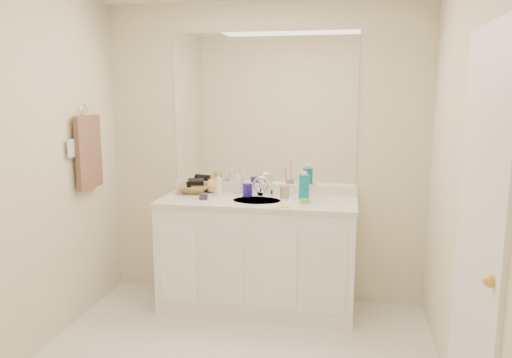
{
  "coord_description": "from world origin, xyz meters",
  "views": [
    {
      "loc": [
        0.7,
        -2.66,
        1.7
      ],
      "look_at": [
        0.0,
        0.97,
        1.05
      ],
      "focal_mm": 35.0,
      "sensor_mm": 36.0,
      "label": 1
    }
  ],
  "objects": [
    {
      "name": "soap_bottle_yellow",
      "position": [
        -0.41,
        1.23,
        0.96
      ],
      "size": [
        0.15,
        0.15,
        0.16
      ],
      "primitive_type": "imported",
      "rotation": [
        0.0,
        0.0,
        -0.24
      ],
      "color": "tan",
      "rests_on": "countertop"
    },
    {
      "name": "hair_dryer",
      "position": [
        -0.54,
        1.19,
        0.97
      ],
      "size": [
        0.14,
        0.1,
        0.06
      ],
      "primitive_type": "cylinder",
      "rotation": [
        0.0,
        1.57,
        0.29
      ],
      "color": "black",
      "rests_on": "wicker_basket"
    },
    {
      "name": "countertop",
      "position": [
        0.0,
        1.02,
        0.86
      ],
      "size": [
        1.52,
        0.57,
        0.03
      ],
      "primitive_type": "cube",
      "color": "silver",
      "rests_on": "vanity_cabinet"
    },
    {
      "name": "sink_basin",
      "position": [
        0.0,
        1.0,
        0.87
      ],
      "size": [
        0.37,
        0.37,
        0.02
      ],
      "primitive_type": "cylinder",
      "color": "beige",
      "rests_on": "countertop"
    },
    {
      "name": "soap_bottle_cream",
      "position": [
        -0.37,
        1.23,
        0.96
      ],
      "size": [
        0.09,
        0.09,
        0.17
      ],
      "primitive_type": "imported",
      "rotation": [
        0.0,
        0.0,
        0.27
      ],
      "color": "beige",
      "rests_on": "countertop"
    },
    {
      "name": "backsplash",
      "position": [
        0.0,
        1.29,
        0.92
      ],
      "size": [
        1.52,
        0.03,
        0.08
      ],
      "primitive_type": "cube",
      "color": "white",
      "rests_on": "countertop"
    },
    {
      "name": "towel_ring",
      "position": [
        -1.27,
        0.77,
        1.55
      ],
      "size": [
        0.01,
        0.11,
        0.11
      ],
      "primitive_type": "torus",
      "rotation": [
        0.0,
        1.57,
        0.0
      ],
      "color": "silver",
      "rests_on": "wall_left"
    },
    {
      "name": "wicker_basket",
      "position": [
        -0.56,
        1.19,
        0.91
      ],
      "size": [
        0.3,
        0.3,
        0.07
      ],
      "primitive_type": "imported",
      "rotation": [
        0.0,
        0.0,
        0.13
      ],
      "color": "olive",
      "rests_on": "countertop"
    },
    {
      "name": "tan_cup",
      "position": [
        0.2,
        1.12,
        0.93
      ],
      "size": [
        0.09,
        0.09,
        0.1
      ],
      "primitive_type": "cylinder",
      "rotation": [
        0.0,
        0.0,
        -0.37
      ],
      "color": "tan",
      "rests_on": "countertop"
    },
    {
      "name": "wall_left",
      "position": [
        -1.3,
        0.0,
        1.2
      ],
      "size": [
        0.02,
        2.6,
        2.4
      ],
      "primitive_type": "cube",
      "color": "beige",
      "rests_on": "floor"
    },
    {
      "name": "wall_right",
      "position": [
        1.3,
        0.0,
        1.2
      ],
      "size": [
        0.02,
        2.6,
        2.4
      ],
      "primitive_type": "cube",
      "color": "beige",
      "rests_on": "floor"
    },
    {
      "name": "mouthwash_bottle",
      "position": [
        0.35,
        1.12,
        0.98
      ],
      "size": [
        0.1,
        0.1,
        0.19
      ],
      "primitive_type": "cylinder",
      "rotation": [
        0.0,
        0.0,
        0.28
      ],
      "color": "#0C7B92",
      "rests_on": "countertop"
    },
    {
      "name": "soap_dish",
      "position": [
        0.38,
        0.95,
        0.89
      ],
      "size": [
        0.11,
        0.1,
        0.01
      ],
      "primitive_type": "cube",
      "rotation": [
        0.0,
        0.0,
        0.33
      ],
      "color": "silver",
      "rests_on": "countertop"
    },
    {
      "name": "dark_jar",
      "position": [
        -0.41,
        0.96,
        0.9
      ],
      "size": [
        0.08,
        0.08,
        0.05
      ],
      "primitive_type": "cylinder",
      "rotation": [
        0.0,
        0.0,
        0.25
      ],
      "color": "#2C2D32",
      "rests_on": "countertop"
    },
    {
      "name": "soap_bottle_white",
      "position": [
        -0.2,
        1.24,
        0.98
      ],
      "size": [
        0.09,
        0.09,
        0.2
      ],
      "primitive_type": "imported",
      "rotation": [
        0.0,
        0.0,
        -0.19
      ],
      "color": "silver",
      "rests_on": "countertop"
    },
    {
      "name": "wall_front",
      "position": [
        0.0,
        -1.3,
        1.2
      ],
      "size": [
        2.6,
        0.02,
        2.4
      ],
      "primitive_type": "cube",
      "color": "beige",
      "rests_on": "floor"
    },
    {
      "name": "green_soap",
      "position": [
        0.38,
        0.95,
        0.9
      ],
      "size": [
        0.08,
        0.06,
        0.03
      ],
      "primitive_type": "cube",
      "rotation": [
        0.0,
        0.0,
        0.21
      ],
      "color": "#7FBE2E",
      "rests_on": "soap_dish"
    },
    {
      "name": "door",
      "position": [
        1.29,
        -0.3,
        1.0
      ],
      "size": [
        0.02,
        0.82,
        2.0
      ],
      "primitive_type": "cube",
      "color": "white",
      "rests_on": "floor"
    },
    {
      "name": "vanity_cabinet",
      "position": [
        0.0,
        1.02,
        0.42
      ],
      "size": [
        1.5,
        0.55,
        0.85
      ],
      "primitive_type": "cube",
      "color": "white",
      "rests_on": "floor"
    },
    {
      "name": "blue_mug",
      "position": [
        -0.1,
        1.13,
        0.93
      ],
      "size": [
        0.09,
        0.09,
        0.1
      ],
      "primitive_type": "cylinder",
      "rotation": [
        0.0,
        0.0,
        0.19
      ],
      "color": "#251595",
      "rests_on": "countertop"
    },
    {
      "name": "orange_comb",
      "position": [
        0.22,
        0.79,
        0.88
      ],
      "size": [
        0.13,
        0.07,
        0.01
      ],
      "primitive_type": "cube",
      "rotation": [
        0.0,
        0.0,
        0.34
      ],
      "color": "#FFA51A",
      "rests_on": "countertop"
    },
    {
      "name": "wall_back",
      "position": [
        0.0,
        1.3,
        1.2
      ],
      "size": [
        2.6,
        0.02,
        2.4
      ],
      "primitive_type": "cube",
      "color": "beige",
      "rests_on": "floor"
    },
    {
      "name": "toothbrush",
      "position": [
        0.21,
        1.12,
        1.03
      ],
      "size": [
        0.02,
        0.04,
        0.2
      ],
      "primitive_type": "cylinder",
      "rotation": [
        0.14,
        0.0,
        -0.24
      ],
      "color": "#FF43BA",
      "rests_on": "tan_cup"
    },
    {
      "name": "mirror",
      "position": [
        0.0,
        1.29,
        1.56
      ],
      "size": [
        1.48,
        0.01,
        1.2
      ],
      "primitive_type": "cube",
      "color": "white",
      "rests_on": "wall_back"
    },
    {
      "name": "extra_white_bottle",
      "position": [
        -0.32,
        1.09,
        0.95
      ],
      "size": [
        0.05,
        0.05,
        0.15
      ],
      "primitive_type": "cylinder",
      "rotation": [
        0.0,
        0.0,
        -0.16
      ],
      "color": "white",
      "rests_on": "countertop"
    },
    {
      "name": "faucet",
      "position": [
        0.0,
        1.18,
        0.94
      ],
      "size": [
        0.02,
        0.02,
        0.11
      ],
      "primitive_type": "cylinder",
      "color": "silver",
      "rests_on": "countertop"
    },
    {
      "name": "hand_towel",
      "position": [
        -1.25,
        0.77,
        1.25
      ],
      "size": [
        0.04,
        0.32,
        0.55
      ],
      "primitive_type": "cube",
      "color": "brown",
      "rests_on": "towel_ring"
    },
    {
      "name": "switch_plate",
      "position": [
        -1.27,
        0.57,
        1.3
      ],
      "size": [
        0.01,
        0.08,
        0.13
      ],
      "primitive_type": "cube",
      "color": "silver",
      "rests_on": "wall_left"
    }
  ]
}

